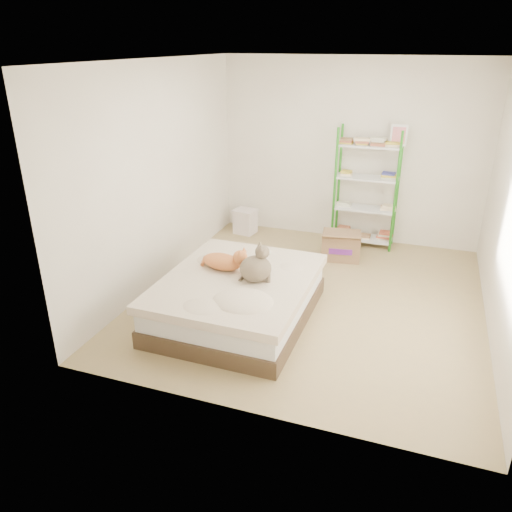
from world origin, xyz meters
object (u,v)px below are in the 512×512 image
at_px(orange_cat, 222,260).
at_px(grey_cat, 256,263).
at_px(shelf_unit, 367,188).
at_px(cardboard_box, 341,245).
at_px(white_bin, 245,221).
at_px(bed, 238,298).

height_order(orange_cat, grey_cat, grey_cat).
height_order(shelf_unit, cardboard_box, shelf_unit).
bearing_deg(shelf_unit, grey_cat, -106.03).
bearing_deg(cardboard_box, grey_cat, -113.99).
height_order(orange_cat, cardboard_box, orange_cat).
distance_m(orange_cat, white_bin, 2.42).
height_order(bed, white_bin, bed).
relative_size(shelf_unit, white_bin, 4.58).
bearing_deg(shelf_unit, bed, -110.12).
xyz_separation_m(bed, orange_cat, (-0.24, 0.15, 0.35)).
xyz_separation_m(grey_cat, white_bin, (-1.04, 2.47, -0.49)).
xyz_separation_m(orange_cat, shelf_unit, (1.19, 2.45, 0.27)).
height_order(orange_cat, white_bin, orange_cat).
xyz_separation_m(bed, shelf_unit, (0.95, 2.60, 0.61)).
relative_size(cardboard_box, white_bin, 1.50).
distance_m(bed, orange_cat, 0.45).
distance_m(grey_cat, cardboard_box, 2.12).
height_order(bed, shelf_unit, shelf_unit).
bearing_deg(cardboard_box, bed, -119.35).
relative_size(bed, orange_cat, 3.49).
distance_m(grey_cat, white_bin, 2.72).
bearing_deg(bed, white_bin, 109.61).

